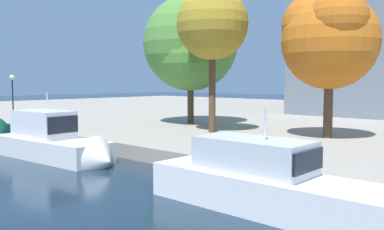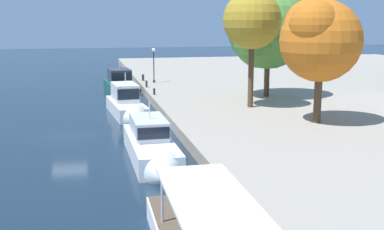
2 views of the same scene
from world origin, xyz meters
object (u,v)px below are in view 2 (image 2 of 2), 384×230
(motor_yacht_2, at_px, (152,149))
(mooring_bollard_2, at_px, (143,77))
(tree_0, at_px, (318,36))
(tree_1, at_px, (252,20))
(motor_yacht_1, at_px, (127,107))
(lamp_post, at_px, (154,60))
(motor_yacht_0, at_px, (121,87))
(tree_2, at_px, (267,29))
(mooring_bollard_0, at_px, (146,84))
(mooring_bollard_1, at_px, (154,91))

(motor_yacht_2, relative_size, mooring_bollard_2, 12.05)
(mooring_bollard_2, distance_m, tree_0, 29.60)
(motor_yacht_2, height_order, tree_1, tree_1)
(motor_yacht_1, bearing_deg, tree_0, 47.67)
(lamp_post, relative_size, tree_1, 0.41)
(mooring_bollard_2, bearing_deg, tree_0, 18.91)
(motor_yacht_0, relative_size, mooring_bollard_2, 11.41)
(tree_2, bearing_deg, motor_yacht_0, -131.51)
(lamp_post, xyz_separation_m, tree_2, (13.24, 9.14, 3.82))
(mooring_bollard_0, relative_size, lamp_post, 0.19)
(motor_yacht_1, relative_size, mooring_bollard_1, 13.86)
(lamp_post, bearing_deg, motor_yacht_1, -16.13)
(mooring_bollard_1, bearing_deg, motor_yacht_2, -8.34)
(motor_yacht_2, xyz_separation_m, lamp_post, (-29.98, 4.31, 2.83))
(motor_yacht_2, height_order, tree_2, tree_2)
(lamp_post, bearing_deg, mooring_bollard_1, -7.81)
(lamp_post, xyz_separation_m, tree_1, (18.19, 5.90, 4.67))
(mooring_bollard_0, height_order, mooring_bollard_2, mooring_bollard_2)
(mooring_bollard_0, distance_m, tree_2, 15.29)
(tree_1, bearing_deg, motor_yacht_1, -103.74)
(motor_yacht_0, relative_size, motor_yacht_1, 1.01)
(motor_yacht_1, xyz_separation_m, tree_2, (-2.41, 13.66, 6.55))
(motor_yacht_1, xyz_separation_m, mooring_bollard_1, (-6.12, 3.22, 0.38))
(mooring_bollard_0, height_order, lamp_post, lamp_post)
(mooring_bollard_0, xyz_separation_m, tree_0, (21.41, 9.72, 5.90))
(mooring_bollard_1, distance_m, mooring_bollard_2, 11.57)
(tree_0, height_order, tree_1, tree_1)
(lamp_post, bearing_deg, mooring_bollard_2, -152.02)
(mooring_bollard_1, bearing_deg, mooring_bollard_0, -179.06)
(mooring_bollard_1, height_order, tree_2, tree_2)
(mooring_bollard_2, bearing_deg, tree_2, 33.79)
(motor_yacht_0, relative_size, motor_yacht_2, 0.95)
(mooring_bollard_0, distance_m, lamp_post, 4.82)
(mooring_bollard_0, relative_size, tree_1, 0.08)
(lamp_post, bearing_deg, tree_1, 17.96)
(tree_1, relative_size, tree_2, 0.93)
(motor_yacht_0, bearing_deg, lamp_post, 107.14)
(motor_yacht_0, xyz_separation_m, tree_0, (23.82, 12.35, 6.46))
(motor_yacht_0, height_order, tree_1, tree_1)
(mooring_bollard_0, bearing_deg, motor_yacht_1, -15.03)
(mooring_bollard_2, distance_m, lamp_post, 3.23)
(mooring_bollard_1, xyz_separation_m, tree_0, (15.88, 9.63, 5.95))
(motor_yacht_1, height_order, lamp_post, lamp_post)
(motor_yacht_0, xyz_separation_m, tree_2, (11.65, 13.17, 6.68))
(motor_yacht_0, height_order, mooring_bollard_2, motor_yacht_0)
(motor_yacht_2, distance_m, tree_1, 17.30)
(motor_yacht_1, relative_size, tree_0, 1.04)
(motor_yacht_1, height_order, mooring_bollard_2, motor_yacht_1)
(motor_yacht_1, xyz_separation_m, tree_0, (9.76, 12.85, 6.34))
(tree_2, bearing_deg, motor_yacht_2, -38.77)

